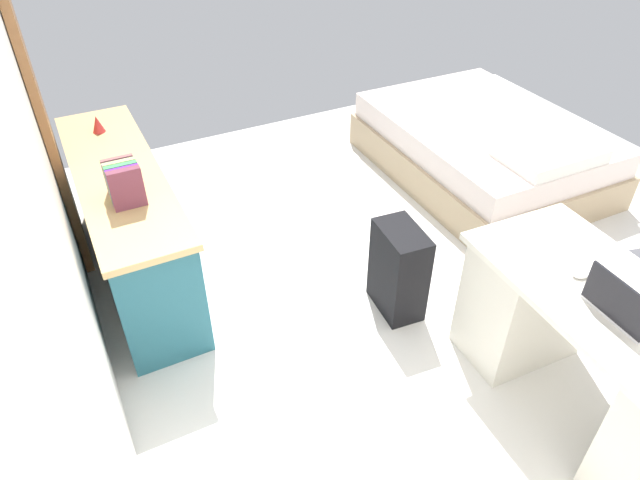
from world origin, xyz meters
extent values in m
plane|color=silver|center=(0.00, 0.00, 0.00)|extent=(5.37, 5.37, 0.00)
cube|color=silver|center=(0.00, 2.11, 1.28)|extent=(4.37, 0.10, 2.57)
cube|color=#936038|center=(1.64, 2.03, 1.02)|extent=(0.88, 0.05, 2.04)
cube|color=silver|center=(-1.05, 0.00, 0.73)|extent=(1.47, 0.72, 0.04)
cube|color=beige|center=(-0.57, -0.02, 0.36)|extent=(0.43, 0.61, 0.72)
cube|color=#235B6B|center=(1.05, 1.73, 0.36)|extent=(1.76, 0.44, 0.73)
cube|color=tan|center=(1.05, 1.73, 0.75)|extent=(1.80, 0.48, 0.04)
cube|color=#1E4E5B|center=(0.66, 1.50, 0.20)|extent=(0.67, 0.01, 0.25)
cube|color=#1E4E5B|center=(1.45, 1.50, 0.20)|extent=(0.67, 0.01, 0.25)
cube|color=tan|center=(1.05, -1.08, 0.14)|extent=(1.92, 1.43, 0.28)
cube|color=silver|center=(1.05, -1.08, 0.38)|extent=(1.86, 1.37, 0.20)
cube|color=white|center=(0.38, -1.07, 0.53)|extent=(0.49, 0.69, 0.10)
cube|color=black|center=(0.01, 0.40, 0.29)|extent=(0.38, 0.25, 0.57)
cube|color=#B7B7BC|center=(-1.09, 0.02, 0.76)|extent=(0.32, 0.23, 0.02)
cube|color=black|center=(-1.09, 0.12, 0.86)|extent=(0.31, 0.03, 0.19)
ellipsoid|color=white|center=(-0.83, 0.01, 0.77)|extent=(0.06, 0.10, 0.03)
cube|color=brown|center=(0.64, 1.73, 0.88)|extent=(0.04, 0.17, 0.23)
cube|color=#5E229E|center=(0.68, 1.73, 0.88)|extent=(0.03, 0.17, 0.22)
cube|color=#3E9555|center=(0.72, 1.73, 0.88)|extent=(0.03, 0.17, 0.22)
cube|color=#ACB76E|center=(0.76, 1.73, 0.88)|extent=(0.03, 0.17, 0.22)
cube|color=#614E8B|center=(0.80, 1.73, 0.86)|extent=(0.04, 0.17, 0.19)
cube|color=#8A5151|center=(0.84, 1.73, 0.87)|extent=(0.03, 0.17, 0.20)
cone|color=red|center=(1.61, 1.73, 0.82)|extent=(0.08, 0.08, 0.11)
camera|label=1|loc=(-2.04, 1.96, 2.47)|focal=31.83mm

